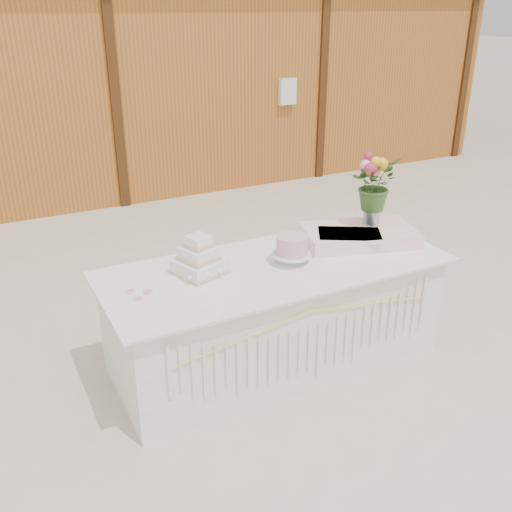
{
  "coord_description": "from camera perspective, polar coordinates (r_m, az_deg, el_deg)",
  "views": [
    {
      "loc": [
        -1.76,
        -3.07,
        2.4
      ],
      "look_at": [
        0.0,
        0.3,
        0.72
      ],
      "focal_mm": 40.0,
      "sensor_mm": 36.0,
      "label": 1
    }
  ],
  "objects": [
    {
      "name": "ground",
      "position": [
        4.28,
        1.89,
        -10.32
      ],
      "size": [
        80.0,
        80.0,
        0.0
      ],
      "primitive_type": "plane",
      "color": "beige",
      "rests_on": "ground"
    },
    {
      "name": "barn",
      "position": [
        9.26,
        -17.47,
        18.3
      ],
      "size": [
        12.6,
        4.6,
        3.3
      ],
      "color": "#AE5E24",
      "rests_on": "ground"
    },
    {
      "name": "cake_table",
      "position": [
        4.07,
        1.99,
        -5.84
      ],
      "size": [
        2.4,
        1.0,
        0.77
      ],
      "color": "white",
      "rests_on": "ground"
    },
    {
      "name": "wedding_cake",
      "position": [
        3.76,
        -5.7,
        -0.46
      ],
      "size": [
        0.37,
        0.37,
        0.27
      ],
      "rotation": [
        0.0,
        0.0,
        0.32
      ],
      "color": "white",
      "rests_on": "cake_table"
    },
    {
      "name": "pink_cake_stand",
      "position": [
        3.89,
        3.61,
        0.79
      ],
      "size": [
        0.28,
        0.28,
        0.2
      ],
      "color": "silver",
      "rests_on": "cake_table"
    },
    {
      "name": "satin_runner",
      "position": [
        4.33,
        10.26,
        2.06
      ],
      "size": [
        0.92,
        0.69,
        0.1
      ],
      "primitive_type": "cube",
      "rotation": [
        0.0,
        0.0,
        -0.29
      ],
      "color": "#FFCFCD",
      "rests_on": "cake_table"
    },
    {
      "name": "flower_vase",
      "position": [
        4.4,
        11.48,
        4.19
      ],
      "size": [
        0.12,
        0.12,
        0.17
      ],
      "primitive_type": "cylinder",
      "color": "#A4A4A9",
      "rests_on": "satin_runner"
    },
    {
      "name": "bouquet",
      "position": [
        4.32,
        11.78,
        7.64
      ],
      "size": [
        0.44,
        0.42,
        0.39
      ],
      "primitive_type": "imported",
      "rotation": [
        0.0,
        0.0,
        0.43
      ],
      "color": "#385D25",
      "rests_on": "flower_vase"
    },
    {
      "name": "loose_flowers",
      "position": [
        3.61,
        -11.85,
        -3.44
      ],
      "size": [
        0.17,
        0.31,
        0.02
      ],
      "primitive_type": null,
      "rotation": [
        0.0,
        0.0,
        0.18
      ],
      "color": "pink",
      "rests_on": "cake_table"
    }
  ]
}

